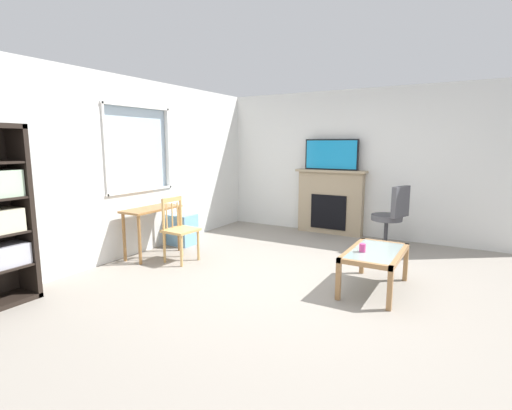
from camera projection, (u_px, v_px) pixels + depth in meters
name	position (u px, v px, depth m)	size (l,w,h in m)	color
ground	(291.00, 282.00, 4.56)	(6.46, 6.15, 0.02)	gray
wall_back_with_window	(135.00, 169.00, 5.63)	(5.46, 0.15, 2.58)	silver
wall_right	(358.00, 164.00, 6.74)	(0.12, 5.35, 2.58)	silver
desk_under_window	(152.00, 217.00, 5.53)	(0.89, 0.40, 0.72)	olive
wooden_chair	(179.00, 229.00, 5.29)	(0.44, 0.42, 0.90)	tan
plastic_drawer_unit	(182.00, 229.00, 6.21)	(0.35, 0.40, 0.50)	#72ADDB
fireplace	(330.00, 202.00, 6.94)	(0.26, 1.29, 1.17)	tan
tv	(331.00, 155.00, 6.79)	(0.06, 0.98, 0.55)	black
office_chair	(392.00, 214.00, 5.95)	(0.58, 0.62, 1.00)	#4C4C51
coffee_table	(375.00, 256.00, 4.25)	(1.01, 0.57, 0.46)	#8C9E99
sippy_cup	(362.00, 248.00, 4.19)	(0.07, 0.07, 0.09)	#DB3D84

